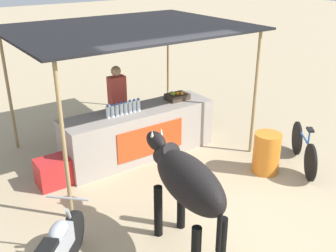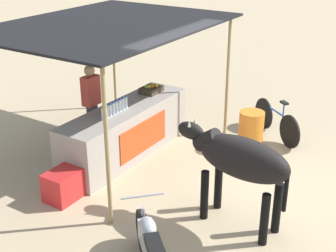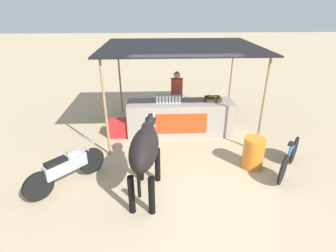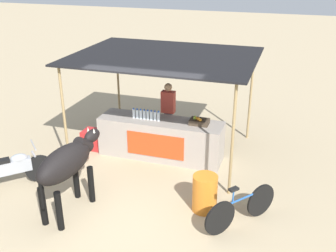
% 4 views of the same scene
% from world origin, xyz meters
% --- Properties ---
extents(ground_plane, '(60.00, 60.00, 0.00)m').
position_xyz_m(ground_plane, '(0.00, 0.00, 0.00)').
color(ground_plane, tan).
extents(stall_counter, '(3.00, 0.82, 0.96)m').
position_xyz_m(stall_counter, '(0.00, 2.20, 0.48)').
color(stall_counter, '#9E9389').
rests_on(stall_counter, ground).
extents(stall_awning, '(4.20, 3.20, 2.46)m').
position_xyz_m(stall_awning, '(0.00, 2.50, 2.37)').
color(stall_awning, black).
rests_on(stall_awning, ground).
extents(water_bottle_row, '(0.70, 0.07, 0.25)m').
position_xyz_m(water_bottle_row, '(-0.35, 2.15, 1.07)').
color(water_bottle_row, silver).
rests_on(water_bottle_row, stall_counter).
extents(fruit_crate, '(0.44, 0.32, 0.18)m').
position_xyz_m(fruit_crate, '(0.93, 2.25, 1.03)').
color(fruit_crate, '#3F3326').
rests_on(fruit_crate, stall_counter).
extents(vendor_behind_counter, '(0.34, 0.22, 1.65)m').
position_xyz_m(vendor_behind_counter, '(-0.05, 2.95, 0.85)').
color(vendor_behind_counter, '#383842').
rests_on(vendor_behind_counter, ground).
extents(cooler_box, '(0.60, 0.44, 0.48)m').
position_xyz_m(cooler_box, '(-1.75, 2.10, 0.24)').
color(cooler_box, red).
rests_on(cooler_box, ground).
extents(water_barrel, '(0.48, 0.48, 0.75)m').
position_xyz_m(water_barrel, '(1.53, 0.34, 0.37)').
color(water_barrel, orange).
rests_on(water_barrel, ground).
extents(cow, '(0.68, 1.85, 1.44)m').
position_xyz_m(cow, '(-0.92, -0.47, 1.03)').
color(cow, black).
rests_on(cow, ground).
extents(bicycle_leaning, '(1.07, 1.32, 0.85)m').
position_xyz_m(bicycle_leaning, '(2.26, 0.10, 0.35)').
color(bicycle_leaning, black).
rests_on(bicycle_leaning, ground).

